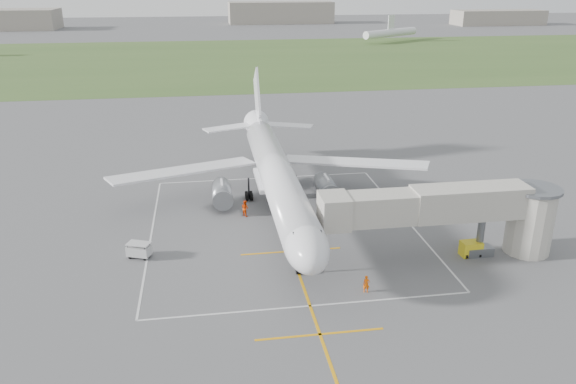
{
  "coord_description": "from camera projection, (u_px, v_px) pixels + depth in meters",
  "views": [
    {
      "loc": [
        -7.88,
        -59.18,
        25.45
      ],
      "look_at": [
        0.62,
        -4.0,
        4.0
      ],
      "focal_mm": 35.0,
      "sensor_mm": 36.0,
      "label": 1
    }
  ],
  "objects": [
    {
      "name": "ramp_worker_nose",
      "position": [
        366.0,
        284.0,
        48.16
      ],
      "size": [
        0.63,
        0.48,
        1.56
      ],
      "primitive_type": "imported",
      "rotation": [
        0.0,
        0.0,
        -0.19
      ],
      "color": "#FB5D07",
      "rests_on": "ground"
    },
    {
      "name": "distant_hangars",
      "position": [
        182.0,
        17.0,
        305.36
      ],
      "size": [
        345.0,
        49.0,
        12.0
      ],
      "color": "gray",
      "rests_on": "ground"
    },
    {
      "name": "grass_strip",
      "position": [
        224.0,
        59.0,
        184.78
      ],
      "size": [
        700.0,
        120.0,
        0.02
      ],
      "primitive_type": "cube",
      "color": "#3C5927",
      "rests_on": "ground"
    },
    {
      "name": "distant_aircraft",
      "position": [
        185.0,
        39.0,
        212.27
      ],
      "size": [
        187.93,
        48.79,
        8.85
      ],
      "color": "white",
      "rests_on": "ground"
    },
    {
      "name": "airliner",
      "position": [
        276.0,
        174.0,
        63.97
      ],
      "size": [
        38.93,
        46.75,
        13.52
      ],
      "color": "white",
      "rests_on": "ground"
    },
    {
      "name": "apron_markings",
      "position": [
        285.0,
        233.0,
        59.48
      ],
      "size": [
        28.2,
        60.0,
        0.01
      ],
      "color": "orange",
      "rests_on": "ground"
    },
    {
      "name": "ground",
      "position": [
        277.0,
        212.0,
        64.85
      ],
      "size": [
        700.0,
        700.0,
        0.0
      ],
      "primitive_type": "plane",
      "color": "#555557",
      "rests_on": "ground"
    },
    {
      "name": "ramp_worker_wing",
      "position": [
        245.0,
        208.0,
        63.59
      ],
      "size": [
        1.12,
        1.16,
        1.88
      ],
      "primitive_type": "imported",
      "rotation": [
        0.0,
        0.0,
        2.21
      ],
      "color": "#E13F07",
      "rests_on": "ground"
    },
    {
      "name": "gpu_unit",
      "position": [
        471.0,
        249.0,
        54.55
      ],
      "size": [
        2.01,
        1.45,
        1.48
      ],
      "rotation": [
        0.0,
        0.0,
        0.03
      ],
      "color": "yellow",
      "rests_on": "ground"
    },
    {
      "name": "baggage_cart",
      "position": [
        139.0,
        250.0,
        54.18
      ],
      "size": [
        2.51,
        2.03,
        1.52
      ],
      "rotation": [
        0.0,
        0.0,
        -0.38
      ],
      "color": "#BBBBBB",
      "rests_on": "ground"
    },
    {
      "name": "jet_bridge",
      "position": [
        461.0,
        212.0,
        52.93
      ],
      "size": [
        23.4,
        5.0,
        7.2
      ],
      "color": "#A29C93",
      "rests_on": "ground"
    }
  ]
}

